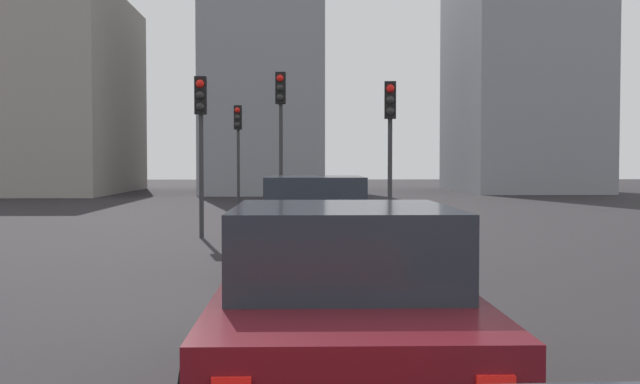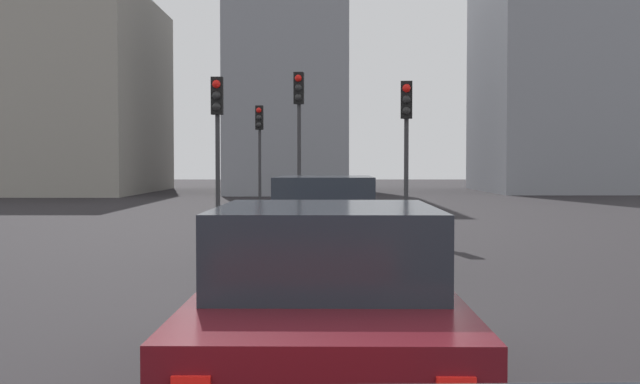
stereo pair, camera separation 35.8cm
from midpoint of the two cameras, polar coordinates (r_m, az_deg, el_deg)
name	(u,v)px [view 1 (the left image)]	position (r m, az deg, el deg)	size (l,w,h in m)	color
car_white_lead	(314,224)	(13.51, -1.20, -2.33)	(4.82, 2.11, 1.58)	silver
car_maroon_second	(341,302)	(6.19, -0.12, -8.05)	(4.55, 2.11, 1.49)	#510F16
traffic_light_near_left	(281,116)	(22.36, -3.35, 5.55)	(0.32, 0.30, 4.38)	#2D2D30
traffic_light_near_right	(238,135)	(29.49, -6.34, 4.15)	(0.32, 0.30, 3.95)	#2D2D30
traffic_light_far_left	(201,122)	(19.01, -9.22, 5.06)	(0.32, 0.28, 3.87)	#2D2D30
traffic_light_far_right	(390,125)	(19.09, 4.59, 4.88)	(0.32, 0.30, 3.78)	#2D2D30
building_facade_left	(520,69)	(51.37, 14.14, 8.67)	(12.06, 7.79, 15.38)	gray
building_facade_center	(265,73)	(49.44, -4.21, 8.66)	(15.07, 6.82, 14.81)	gray
building_facade_right	(30,94)	(50.19, -20.58, 6.67)	(14.89, 11.13, 11.74)	gray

